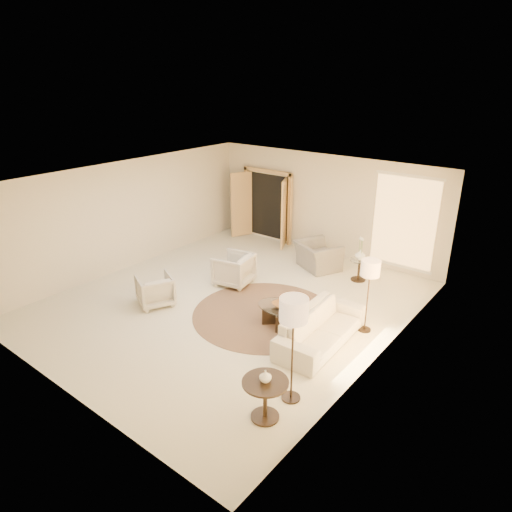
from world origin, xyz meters
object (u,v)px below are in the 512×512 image
Objects in this scene: end_vase at (265,376)px; armchair_right at (155,289)px; sofa at (321,328)px; armchair_left at (234,268)px; side_table at (359,268)px; bowl at (282,305)px; floor_lamp_far at (294,315)px; side_vase at (360,255)px; floor_lamp_near at (370,271)px; end_table at (265,393)px; accent_chair at (318,251)px; coffee_table at (281,313)px.

armchair_right is at bearing 161.31° from end_vase.
armchair_left reaches higher than sofa.
side_table is 2.96m from bowl.
side_vase is at bearing 104.05° from floor_lamp_far.
floor_lamp_far is at bearing 84.00° from end_vase.
floor_lamp_near reaches higher than side_vase.
armchair_right is 4.35m from end_vase.
end_table reaches higher than side_table.
floor_lamp_near is at bearing 164.69° from accent_chair.
armchair_left is at bearing 157.02° from bowl.
floor_lamp_near is at bearing 29.42° from coffee_table.
armchair_right is 0.60× the size of coffee_table.
side_table is (1.20, -0.02, -0.14)m from accent_chair.
coffee_table is 1.81× the size of end_table.
end_table is at bearing -59.77° from bowl.
end_vase reaches higher than end_table.
armchair_right is 2.89m from coffee_table.
end_table is at bearing 139.88° from accent_chair.
floor_lamp_far is at bearing -75.95° from side_table.
floor_lamp_far is at bearing 104.88° from armchair_right.
accent_chair is 5.86m from end_vase.
side_vase is at bearing 168.63° from armchair_right.
accent_chair is 0.61× the size of floor_lamp_far.
end_table is (3.43, -3.27, 0.02)m from armchair_left.
floor_lamp_far reaches higher than accent_chair.
end_table reaches higher than coffee_table.
end_vase is (4.11, -1.39, 0.36)m from armchair_right.
armchair_left is at bearing -137.87° from side_vase.
side_table is at bearing 101.89° from end_table.
coffee_table is 3.40× the size of bowl.
floor_lamp_far is (1.47, -1.81, 1.27)m from coffee_table.
bowl is (0.00, 0.00, 0.19)m from coffee_table.
side_table is at bearing 84.60° from coffee_table.
bowl is (-1.47, 1.81, -1.08)m from floor_lamp_far.
floor_lamp_far is 6.83× the size of side_vase.
floor_lamp_near is 4.13× the size of bowl.
accent_chair reaches higher than armchair_right.
end_vase reaches higher than armchair_right.
floor_lamp_near is at bearing -60.64° from side_vase.
sofa is at bearing -76.62° from side_vase.
floor_lamp_far is (3.49, -2.67, 1.09)m from armchair_left.
floor_lamp_near is 3.28m from end_vase.
side_vase is (2.30, 2.08, 0.26)m from armchair_left.
coffee_table is 2.25× the size of side_table.
armchair_left is (-3.03, 0.97, 0.10)m from sofa.
end_vase is at bearing -78.11° from side_table.
floor_lamp_near is at bearing 78.67° from armchair_left.
end_table is (2.33, -5.37, -0.03)m from accent_chair.
floor_lamp_far is at bearing -50.99° from coffee_table.
armchair_left reaches higher than bowl.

